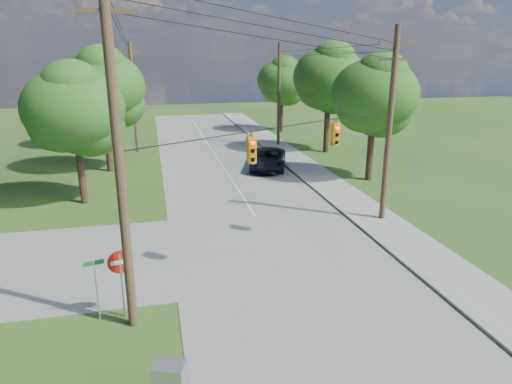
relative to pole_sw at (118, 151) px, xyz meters
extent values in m
plane|color=#2A4C19|center=(4.60, -0.40, -6.23)|extent=(140.00, 140.00, 0.00)
cube|color=gray|center=(6.60, 4.60, -6.21)|extent=(10.00, 100.00, 0.03)
cube|color=#A1A097|center=(13.30, 4.60, -6.17)|extent=(2.60, 100.00, 0.12)
cylinder|color=brown|center=(0.00, 0.00, -0.23)|extent=(0.32, 0.32, 12.00)
cube|color=brown|center=(0.00, 0.00, 4.07)|extent=(1.70, 0.12, 0.14)
cylinder|color=brown|center=(13.50, 7.60, -0.98)|extent=(0.32, 0.32, 10.50)
cube|color=brown|center=(13.50, 7.60, 3.37)|extent=(2.00, 0.12, 0.14)
cube|color=brown|center=(13.50, 7.60, 2.57)|extent=(1.70, 0.12, 0.14)
cylinder|color=brown|center=(13.50, 29.60, -1.23)|extent=(0.32, 0.32, 10.00)
cube|color=brown|center=(13.50, 29.60, 2.87)|extent=(2.00, 0.12, 0.14)
cylinder|color=brown|center=(-0.40, 29.60, -1.23)|extent=(0.32, 0.32, 10.00)
cube|color=brown|center=(-0.40, 29.60, 2.87)|extent=(2.00, 0.12, 0.14)
cylinder|color=black|center=(6.75, 3.80, 4.12)|extent=(13.52, 7.63, 1.53)
cylinder|color=black|center=(6.75, 3.80, 3.72)|extent=(13.52, 7.63, 1.53)
cylinder|color=black|center=(6.75, 3.80, 3.32)|extent=(13.52, 7.63, 1.53)
cylinder|color=black|center=(13.50, 18.60, 3.12)|extent=(0.03, 22.00, 0.53)
cylinder|color=black|center=(-0.20, 14.80, 3.87)|extent=(0.43, 29.60, 2.03)
cylinder|color=black|center=(13.50, 18.60, 2.72)|extent=(0.03, 22.00, 0.53)
cylinder|color=black|center=(-0.20, 14.80, 3.47)|extent=(0.43, 29.60, 2.03)
cylinder|color=black|center=(6.75, 3.80, -0.03)|extent=(13.52, 7.63, 0.04)
cube|color=orange|center=(4.86, 2.62, -0.75)|extent=(0.32, 0.22, 1.05)
sphere|color=#FF0C05|center=(4.86, 2.48, -0.40)|extent=(0.17, 0.17, 0.17)
cube|color=orange|center=(4.86, 2.86, -0.75)|extent=(0.32, 0.22, 1.05)
sphere|color=#FF0C05|center=(4.86, 3.00, -0.40)|extent=(0.17, 0.17, 0.17)
cube|color=orange|center=(9.45, 5.20, -0.75)|extent=(0.32, 0.22, 1.05)
sphere|color=#FF0C05|center=(9.45, 5.06, -0.40)|extent=(0.17, 0.17, 0.17)
cube|color=orange|center=(9.45, 5.44, -0.75)|extent=(0.32, 0.22, 1.05)
sphere|color=#FF0C05|center=(9.45, 5.58, -0.40)|extent=(0.17, 0.17, 0.17)
cylinder|color=#3D2C1E|center=(-3.40, 14.60, -4.65)|extent=(0.45, 0.45, 3.15)
ellipsoid|color=#1E5419|center=(-3.40, 14.60, -0.29)|extent=(6.00, 6.00, 4.92)
cylinder|color=#3D2C1E|center=(-2.40, 22.60, -4.48)|extent=(0.50, 0.50, 3.50)
ellipsoid|color=#1E5419|center=(-2.40, 22.60, 0.37)|extent=(6.40, 6.40, 5.25)
cylinder|color=#3D2C1E|center=(-4.40, 32.60, -4.57)|extent=(0.48, 0.47, 3.32)
ellipsoid|color=#1E5419|center=(-4.40, 32.60, 0.04)|extent=(6.00, 6.00, 4.92)
cylinder|color=#3D2C1E|center=(16.60, 15.60, -4.57)|extent=(0.48, 0.48, 3.32)
ellipsoid|color=#1E5419|center=(16.60, 15.60, 0.04)|extent=(6.20, 6.20, 5.08)
cylinder|color=#3D2C1E|center=(17.10, 25.60, -4.39)|extent=(0.52, 0.52, 3.67)
ellipsoid|color=#1E5419|center=(17.10, 25.60, 0.70)|extent=(6.60, 6.60, 5.41)
cylinder|color=#3D2C1E|center=(16.10, 37.60, -4.65)|extent=(0.45, 0.45, 3.15)
ellipsoid|color=#1E5419|center=(16.10, 37.60, -0.29)|extent=(5.80, 5.80, 4.76)
imported|color=black|center=(10.10, 20.44, -5.39)|extent=(4.36, 6.37, 1.62)
cylinder|color=#999C9F|center=(-0.32, 0.60, -4.97)|extent=(0.07, 0.07, 2.51)
cylinder|color=#B91C0C|center=(-0.32, 0.60, -4.06)|extent=(0.86, 0.20, 0.87)
cube|color=white|center=(-0.32, 0.57, -4.06)|extent=(0.62, 0.15, 0.15)
cylinder|color=#999C9F|center=(-1.19, 0.60, -5.07)|extent=(0.06, 0.06, 2.31)
cube|color=#155F2A|center=(-1.19, 0.60, -4.01)|extent=(0.68, 0.19, 0.17)
camera|label=1|loc=(1.09, -14.56, 2.98)|focal=32.00mm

